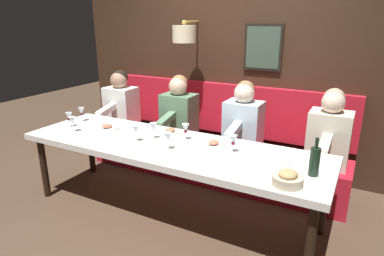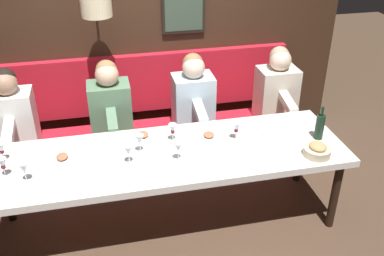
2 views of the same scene
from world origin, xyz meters
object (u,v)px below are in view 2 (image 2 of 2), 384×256
object	(u,v)px
wine_glass_4	(129,151)
wine_glass_1	(24,169)
wine_glass_2	(3,164)
wine_glass_7	(139,140)
dining_table	(167,159)
diner_far	(12,112)
wine_glass_0	(236,128)
bread_bowl	(317,150)
diner_middle	(110,103)
diner_near	(193,95)
diner_nearest	(277,87)
wine_glass_3	(178,148)
wine_glass_5	(173,129)
wine_bottle	(320,126)
wine_glass_6	(1,149)

from	to	relation	value
wine_glass_4	wine_glass_1	bearing A→B (deg)	95.39
wine_glass_2	wine_glass_7	distance (m)	1.04
dining_table	diner_far	xyz separation A→B (m)	(0.88, 1.30, 0.13)
wine_glass_0	wine_glass_4	world-z (taller)	same
wine_glass_2	wine_glass_4	size ratio (longest dim) A/B	1.00
dining_table	bread_bowl	distance (m)	1.22
diner_middle	wine_glass_7	distance (m)	0.85
diner_near	diner_middle	xyz separation A→B (m)	(0.00, 0.83, 0.00)
wine_glass_4	bread_bowl	xyz separation A→B (m)	(-0.21, -1.49, -0.07)
diner_middle	wine_glass_0	world-z (taller)	diner_middle
diner_nearest	wine_glass_3	distance (m)	1.60
diner_middle	wine_glass_3	distance (m)	1.11
wine_glass_4	wine_glass_5	xyz separation A→B (m)	(0.26, -0.40, -0.00)
wine_glass_1	bread_bowl	size ratio (longest dim) A/B	0.75
diner_near	diner_middle	distance (m)	0.83
wine_glass_4	wine_bottle	world-z (taller)	wine_bottle
wine_glass_4	bread_bowl	bearing A→B (deg)	-98.15
diner_nearest	bread_bowl	size ratio (longest dim) A/B	3.60
dining_table	diner_middle	xyz separation A→B (m)	(0.88, 0.41, 0.13)
wine_glass_2	wine_glass_3	xyz separation A→B (m)	(-0.07, -1.31, 0.00)
wine_glass_5	diner_far	bearing A→B (deg)	62.99
diner_nearest	wine_glass_2	world-z (taller)	diner_nearest
diner_near	wine_glass_3	distance (m)	1.07
wine_glass_1	wine_glass_2	world-z (taller)	same
wine_bottle	wine_glass_5	bearing A→B (deg)	79.46
wine_glass_4	wine_glass_6	bearing A→B (deg)	75.44
diner_near	wine_glass_7	distance (m)	1.04
diner_nearest	wine_glass_6	xyz separation A→B (m)	(-0.72, 2.60, 0.04)
diner_far	wine_bottle	distance (m)	2.78
wine_glass_4	diner_nearest	bearing A→B (deg)	-59.23
diner_near	wine_glass_5	world-z (taller)	diner_near
wine_glass_1	wine_glass_3	size ratio (longest dim) A/B	1.00
dining_table	wine_bottle	size ratio (longest dim) A/B	9.89
wine_glass_5	diner_nearest	bearing A→B (deg)	-60.18
wine_glass_7	bread_bowl	size ratio (longest dim) A/B	0.75
wine_glass_4	bread_bowl	distance (m)	1.51
wine_glass_0	wine_glass_2	distance (m)	1.86
wine_bottle	wine_glass_1	bearing A→B (deg)	92.54
bread_bowl	dining_table	bearing A→B (deg)	75.64
diner_nearest	wine_glass_6	distance (m)	2.69
diner_nearest	wine_glass_5	bearing A→B (deg)	119.82
diner_near	wine_glass_3	bearing A→B (deg)	160.79
wine_glass_3	wine_glass_4	distance (m)	0.39
diner_near	bread_bowl	size ratio (longest dim) A/B	3.60
diner_far	wine_glass_7	distance (m)	1.37
wine_glass_7	diner_near	bearing A→B (deg)	-37.52
wine_glass_4	wine_glass_5	distance (m)	0.48
wine_glass_0	wine_glass_5	bearing A→B (deg)	79.92
wine_glass_1	wine_glass_6	distance (m)	0.38
dining_table	diner_near	size ratio (longest dim) A/B	3.75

